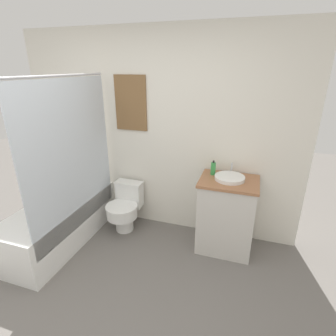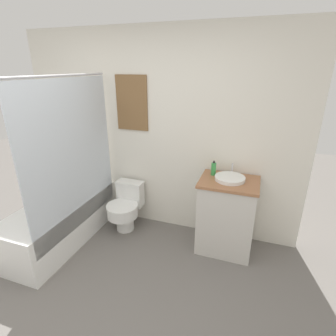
{
  "view_description": "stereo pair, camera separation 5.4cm",
  "coord_description": "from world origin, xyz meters",
  "views": [
    {
      "loc": [
        1.14,
        -1.17,
        2.06
      ],
      "look_at": [
        0.31,
        1.37,
        1.01
      ],
      "focal_mm": 28.0,
      "sensor_mm": 36.0,
      "label": 1
    },
    {
      "loc": [
        1.19,
        -1.15,
        2.06
      ],
      "look_at": [
        0.31,
        1.37,
        1.01
      ],
      "focal_mm": 28.0,
      "sensor_mm": 36.0,
      "label": 2
    }
  ],
  "objects": [
    {
      "name": "soap_bottle",
      "position": [
        0.77,
        1.65,
        0.96
      ],
      "size": [
        0.06,
        0.06,
        0.17
      ],
      "color": "green",
      "rests_on": "vanity"
    },
    {
      "name": "vanity",
      "position": [
        0.96,
        1.55,
        0.44
      ],
      "size": [
        0.64,
        0.52,
        0.88
      ],
      "color": "beige",
      "rests_on": "ground_plane"
    },
    {
      "name": "shower_area",
      "position": [
        -0.96,
        1.05,
        0.31
      ],
      "size": [
        0.63,
        1.54,
        1.98
      ],
      "color": "white",
      "rests_on": "ground_plane"
    },
    {
      "name": "toilet",
      "position": [
        -0.34,
        1.54,
        0.31
      ],
      "size": [
        0.41,
        0.53,
        0.62
      ],
      "color": "white",
      "rests_on": "ground_plane"
    },
    {
      "name": "sink",
      "position": [
        0.96,
        1.57,
        0.9
      ],
      "size": [
        0.33,
        0.37,
        0.13
      ],
      "color": "white",
      "rests_on": "vanity"
    },
    {
      "name": "wall_back",
      "position": [
        -0.01,
        1.85,
        1.26
      ],
      "size": [
        3.58,
        0.07,
        2.5
      ],
      "color": "silver",
      "rests_on": "ground_plane"
    }
  ]
}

